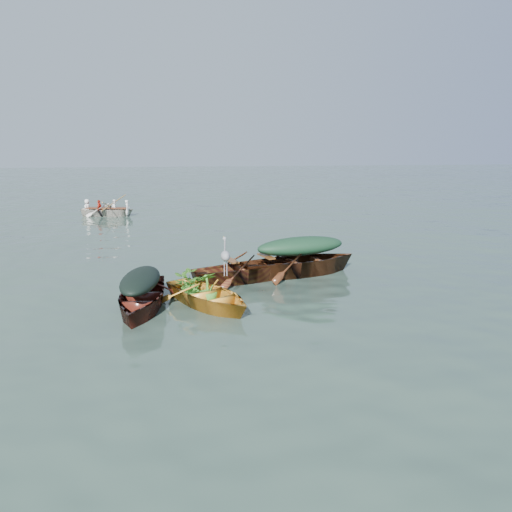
# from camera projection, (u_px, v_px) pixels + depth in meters

# --- Properties ---
(ground) EXTENTS (140.00, 140.00, 0.00)m
(ground) POSITION_uv_depth(u_px,v_px,m) (254.00, 289.00, 12.77)
(ground) COLOR #33483D
(ground) RESTS_ON ground
(yellow_dinghy) EXTENTS (3.06, 3.70, 0.94)m
(yellow_dinghy) POSITION_uv_depth(u_px,v_px,m) (208.00, 306.00, 11.42)
(yellow_dinghy) COLOR gold
(yellow_dinghy) RESTS_ON ground
(dark_covered_boat) EXTENTS (1.92, 4.09, 1.00)m
(dark_covered_boat) POSITION_uv_depth(u_px,v_px,m) (142.00, 309.00, 11.21)
(dark_covered_boat) COLOR #4F1B12
(dark_covered_boat) RESTS_ON ground
(green_tarp_boat) EXTENTS (5.02, 2.56, 1.15)m
(green_tarp_boat) POSITION_uv_depth(u_px,v_px,m) (300.00, 275.00, 14.15)
(green_tarp_boat) COLOR #431D0F
(green_tarp_boat) RESTS_ON ground
(open_wooden_boat) EXTENTS (4.58, 2.54, 1.02)m
(open_wooden_boat) POSITION_uv_depth(u_px,v_px,m) (249.00, 280.00, 13.56)
(open_wooden_boat) COLOR brown
(open_wooden_boat) RESTS_ON ground
(rowed_boat) EXTENTS (3.93, 1.91, 0.87)m
(rowed_boat) POSITION_uv_depth(u_px,v_px,m) (108.00, 216.00, 25.59)
(rowed_boat) COLOR beige
(rowed_boat) RESTS_ON ground
(dark_tarp_cover) EXTENTS (1.06, 2.25, 0.40)m
(dark_tarp_cover) POSITION_uv_depth(u_px,v_px,m) (140.00, 279.00, 11.05)
(dark_tarp_cover) COLOR black
(dark_tarp_cover) RESTS_ON dark_covered_boat
(green_tarp_cover) EXTENTS (2.76, 1.41, 0.52)m
(green_tarp_cover) POSITION_uv_depth(u_px,v_px,m) (301.00, 246.00, 13.97)
(green_tarp_cover) COLOR #143220
(green_tarp_cover) RESTS_ON green_tarp_boat
(thwart_benches) EXTENTS (2.33, 1.40, 0.04)m
(thwart_benches) POSITION_uv_depth(u_px,v_px,m) (249.00, 262.00, 13.44)
(thwart_benches) COLOR #532E13
(thwart_benches) RESTS_ON open_wooden_boat
(heron) EXTENTS (0.45, 0.49, 0.92)m
(heron) POSITION_uv_depth(u_px,v_px,m) (225.00, 263.00, 11.60)
(heron) COLOR gray
(heron) RESTS_ON yellow_dinghy
(dinghy_weeds) EXTENTS (1.07, 1.13, 0.60)m
(dinghy_weeds) POSITION_uv_depth(u_px,v_px,m) (195.00, 269.00, 11.67)
(dinghy_weeds) COLOR #336D1C
(dinghy_weeds) RESTS_ON yellow_dinghy
(rowers) EXTENTS (2.80, 1.56, 0.76)m
(rowers) POSITION_uv_depth(u_px,v_px,m) (107.00, 200.00, 25.41)
(rowers) COLOR silver
(rowers) RESTS_ON rowed_boat
(oars) EXTENTS (1.14, 2.67, 0.06)m
(oars) POSITION_uv_depth(u_px,v_px,m) (107.00, 207.00, 25.49)
(oars) COLOR olive
(oars) RESTS_ON rowed_boat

